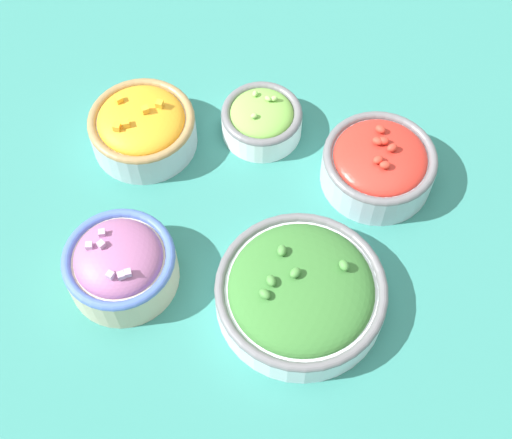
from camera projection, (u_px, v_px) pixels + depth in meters
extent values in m
plane|color=#337F75|center=(256.00, 231.00, 0.93)|extent=(3.00, 3.00, 0.00)
cylinder|color=silver|center=(300.00, 295.00, 0.86)|extent=(0.21, 0.21, 0.04)
torus|color=slate|center=(301.00, 288.00, 0.84)|extent=(0.21, 0.21, 0.01)
ellipsoid|color=#387533|center=(301.00, 288.00, 0.84)|extent=(0.18, 0.18, 0.05)
ellipsoid|color=#47893D|center=(271.00, 281.00, 0.82)|extent=(0.02, 0.02, 0.01)
ellipsoid|color=#47893D|center=(295.00, 273.00, 0.82)|extent=(0.02, 0.02, 0.01)
ellipsoid|color=#47893D|center=(344.00, 265.00, 0.83)|extent=(0.02, 0.02, 0.01)
ellipsoid|color=#47893D|center=(282.00, 250.00, 0.84)|extent=(0.01, 0.02, 0.01)
ellipsoid|color=#47893D|center=(265.00, 294.00, 0.81)|extent=(0.02, 0.02, 0.01)
cylinder|color=beige|center=(122.00, 268.00, 0.87)|extent=(0.14, 0.14, 0.05)
torus|color=#4766B7|center=(118.00, 258.00, 0.85)|extent=(0.14, 0.14, 0.01)
ellipsoid|color=#9E5B8E|center=(118.00, 258.00, 0.85)|extent=(0.11, 0.11, 0.05)
cube|color=#C699C1|center=(121.00, 275.00, 0.81)|extent=(0.01, 0.01, 0.01)
cube|color=#C699C1|center=(101.00, 244.00, 0.83)|extent=(0.01, 0.01, 0.01)
cube|color=#C699C1|center=(110.00, 275.00, 0.81)|extent=(0.01, 0.01, 0.01)
cube|color=#C699C1|center=(128.00, 273.00, 0.81)|extent=(0.01, 0.01, 0.01)
cube|color=#C699C1|center=(89.00, 246.00, 0.83)|extent=(0.01, 0.01, 0.01)
cube|color=#C699C1|center=(102.00, 233.00, 0.84)|extent=(0.01, 0.01, 0.01)
cylinder|color=#B2C1CC|center=(378.00, 168.00, 0.95)|extent=(0.15, 0.15, 0.05)
torus|color=slate|center=(380.00, 157.00, 0.93)|extent=(0.15, 0.15, 0.01)
ellipsoid|color=red|center=(380.00, 157.00, 0.93)|extent=(0.12, 0.12, 0.03)
ellipsoid|color=red|center=(378.00, 141.00, 0.91)|extent=(0.02, 0.01, 0.01)
ellipsoid|color=red|center=(392.00, 148.00, 0.91)|extent=(0.02, 0.02, 0.01)
ellipsoid|color=red|center=(384.00, 141.00, 0.91)|extent=(0.01, 0.01, 0.01)
ellipsoid|color=red|center=(378.00, 160.00, 0.90)|extent=(0.02, 0.02, 0.01)
ellipsoid|color=red|center=(385.00, 165.00, 0.90)|extent=(0.02, 0.01, 0.01)
ellipsoid|color=red|center=(381.00, 129.00, 0.92)|extent=(0.02, 0.02, 0.01)
cylinder|color=white|center=(262.00, 122.00, 0.99)|extent=(0.11, 0.11, 0.04)
torus|color=slate|center=(262.00, 114.00, 0.98)|extent=(0.11, 0.11, 0.01)
ellipsoid|color=#7ABC4C|center=(262.00, 114.00, 0.98)|extent=(0.09, 0.09, 0.03)
ellipsoid|color=#99D166|center=(254.00, 116.00, 0.95)|extent=(0.01, 0.01, 0.01)
ellipsoid|color=#99D166|center=(268.00, 99.00, 0.97)|extent=(0.01, 0.01, 0.01)
ellipsoid|color=#99D166|center=(255.00, 94.00, 0.97)|extent=(0.01, 0.01, 0.01)
ellipsoid|color=#99D166|center=(274.00, 98.00, 0.97)|extent=(0.01, 0.01, 0.01)
cylinder|color=#B2C1CC|center=(144.00, 131.00, 0.98)|extent=(0.15, 0.15, 0.05)
torus|color=#997A4C|center=(141.00, 120.00, 0.96)|extent=(0.15, 0.15, 0.01)
ellipsoid|color=orange|center=(141.00, 120.00, 0.96)|extent=(0.12, 0.12, 0.04)
cube|color=#F4A828|center=(126.00, 123.00, 0.93)|extent=(0.01, 0.01, 0.01)
cube|color=#F4A828|center=(119.00, 99.00, 0.95)|extent=(0.01, 0.01, 0.01)
cube|color=#F4A828|center=(145.00, 110.00, 0.94)|extent=(0.01, 0.01, 0.01)
cube|color=#F4A828|center=(159.00, 104.00, 0.95)|extent=(0.01, 0.01, 0.01)
cube|color=#F4A828|center=(117.00, 127.00, 0.93)|extent=(0.01, 0.01, 0.01)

